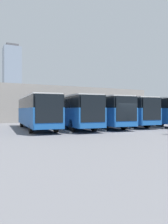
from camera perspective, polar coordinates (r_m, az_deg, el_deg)
The scene contains 12 objects.
ground_plane at distance 19.98m, azimuth 11.73°, elevation -5.01°, with size 600.00×600.00×0.00m, color slate.
bus_0 at distance 28.23m, azimuth 16.14°, elevation 0.29°, with size 3.36×11.41×3.26m.
curb_divider_0 at distance 25.91m, azimuth 15.88°, elevation -3.58°, with size 0.24×5.73×0.15m, color #9E9E99.
bus_1 at distance 26.58m, azimuth 9.69°, elevation 0.29°, with size 3.36×11.41×3.26m.
curb_divider_1 at distance 24.30m, azimuth 8.78°, elevation -3.84°, with size 0.24×5.73×0.15m, color #9E9E99.
bus_2 at distance 24.28m, azimuth 3.87°, elevation 0.28°, with size 3.36×11.41×3.26m.
curb_divider_2 at distance 22.06m, azimuth 2.25°, elevation -4.28°, with size 0.24×5.73×0.15m, color #9E9E99.
bus_3 at distance 22.60m, azimuth -3.45°, elevation 0.26°, with size 3.36×11.41×3.26m.
curb_divider_3 at distance 20.50m, azimuth -5.99°, elevation -4.65°, with size 0.24×5.73×0.15m, color #9E9E99.
bus_4 at distance 22.08m, azimuth -12.28°, elevation 0.24°, with size 3.36×11.41×3.26m.
station_building at distance 40.04m, azimuth -8.81°, elevation 2.07°, with size 36.43×11.69×5.92m.
office_tower at distance 197.57m, azimuth -18.31°, elevation 8.14°, with size 14.02×14.02×57.44m.
Camera 1 is at (12.41, 15.54, 1.93)m, focal length 35.00 mm.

